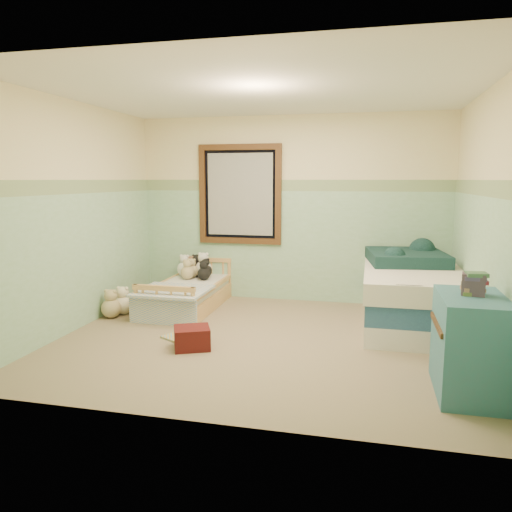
% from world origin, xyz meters
% --- Properties ---
extents(floor, '(4.20, 3.60, 0.02)m').
position_xyz_m(floor, '(0.00, 0.00, -0.01)').
color(floor, '#7B6A51').
rests_on(floor, ground).
extents(ceiling, '(4.20, 3.60, 0.02)m').
position_xyz_m(ceiling, '(0.00, 0.00, 2.51)').
color(ceiling, white).
rests_on(ceiling, wall_back).
extents(wall_back, '(4.20, 0.04, 2.50)m').
position_xyz_m(wall_back, '(0.00, 1.80, 1.25)').
color(wall_back, beige).
rests_on(wall_back, floor).
extents(wall_front, '(4.20, 0.04, 2.50)m').
position_xyz_m(wall_front, '(0.00, -1.80, 1.25)').
color(wall_front, beige).
rests_on(wall_front, floor).
extents(wall_left, '(0.04, 3.60, 2.50)m').
position_xyz_m(wall_left, '(-2.10, 0.00, 1.25)').
color(wall_left, beige).
rests_on(wall_left, floor).
extents(wall_right, '(0.04, 3.60, 2.50)m').
position_xyz_m(wall_right, '(2.10, 0.00, 1.25)').
color(wall_right, beige).
rests_on(wall_right, floor).
extents(wainscot_mint, '(4.20, 0.01, 1.50)m').
position_xyz_m(wainscot_mint, '(0.00, 1.79, 0.75)').
color(wainscot_mint, '#A4D0B3').
rests_on(wainscot_mint, floor).
extents(border_strip, '(4.20, 0.01, 0.15)m').
position_xyz_m(border_strip, '(0.00, 1.79, 1.57)').
color(border_strip, '#456A46').
rests_on(border_strip, wall_back).
extents(window_frame, '(1.16, 0.06, 1.36)m').
position_xyz_m(window_frame, '(-0.70, 1.76, 1.45)').
color(window_frame, '#3D2210').
rests_on(window_frame, wall_back).
extents(window_blinds, '(0.92, 0.01, 1.12)m').
position_xyz_m(window_blinds, '(-0.70, 1.77, 1.45)').
color(window_blinds, beige).
rests_on(window_blinds, window_frame).
extents(toddler_bed_frame, '(0.77, 1.53, 0.20)m').
position_xyz_m(toddler_bed_frame, '(-1.22, 1.05, 0.10)').
color(toddler_bed_frame, tan).
rests_on(toddler_bed_frame, floor).
extents(toddler_mattress, '(0.70, 1.47, 0.12)m').
position_xyz_m(toddler_mattress, '(-1.22, 1.05, 0.26)').
color(toddler_mattress, silver).
rests_on(toddler_mattress, toddler_bed_frame).
extents(patchwork_quilt, '(0.83, 0.77, 0.03)m').
position_xyz_m(patchwork_quilt, '(-1.22, 0.57, 0.33)').
color(patchwork_quilt, '#6F9DDD').
rests_on(patchwork_quilt, toddler_mattress).
extents(plush_bed_brown, '(0.19, 0.19, 0.19)m').
position_xyz_m(plush_bed_brown, '(-1.37, 1.55, 0.41)').
color(plush_bed_brown, brown).
rests_on(plush_bed_brown, toddler_mattress).
extents(plush_bed_white, '(0.23, 0.23, 0.23)m').
position_xyz_m(plush_bed_white, '(-1.17, 1.55, 0.43)').
color(plush_bed_white, white).
rests_on(plush_bed_white, toddler_mattress).
extents(plush_bed_tan, '(0.18, 0.18, 0.18)m').
position_xyz_m(plush_bed_tan, '(-1.32, 1.33, 0.41)').
color(plush_bed_tan, tan).
rests_on(plush_bed_tan, toddler_mattress).
extents(plush_bed_dark, '(0.17, 0.17, 0.17)m').
position_xyz_m(plush_bed_dark, '(-1.09, 1.33, 0.40)').
color(plush_bed_dark, black).
rests_on(plush_bed_dark, toddler_mattress).
extents(plush_floor_cream, '(0.24, 0.24, 0.24)m').
position_xyz_m(plush_floor_cream, '(-1.89, 0.58, 0.12)').
color(plush_floor_cream, '#F1E7C0').
rests_on(plush_floor_cream, floor).
extents(plush_floor_tan, '(0.24, 0.24, 0.24)m').
position_xyz_m(plush_floor_tan, '(-1.95, 0.40, 0.12)').
color(plush_floor_tan, tan).
rests_on(plush_floor_tan, floor).
extents(twin_bed_frame, '(1.02, 2.04, 0.22)m').
position_xyz_m(twin_bed_frame, '(1.55, 0.98, 0.11)').
color(twin_bed_frame, white).
rests_on(twin_bed_frame, floor).
extents(twin_boxspring, '(1.02, 2.04, 0.22)m').
position_xyz_m(twin_boxspring, '(1.55, 0.98, 0.33)').
color(twin_boxspring, navy).
rests_on(twin_boxspring, twin_bed_frame).
extents(twin_mattress, '(1.06, 2.09, 0.22)m').
position_xyz_m(twin_mattress, '(1.55, 0.98, 0.55)').
color(twin_mattress, white).
rests_on(twin_mattress, twin_boxspring).
extents(teal_blanket, '(0.98, 1.03, 0.14)m').
position_xyz_m(teal_blanket, '(1.50, 1.28, 0.73)').
color(teal_blanket, black).
rests_on(teal_blanket, twin_mattress).
extents(dresser, '(0.49, 0.78, 0.78)m').
position_xyz_m(dresser, '(1.85, -0.88, 0.39)').
color(dresser, teal).
rests_on(dresser, floor).
extents(book_stack, '(0.19, 0.16, 0.17)m').
position_xyz_m(book_stack, '(1.85, -0.85, 0.86)').
color(book_stack, brown).
rests_on(book_stack, dresser).
extents(red_pillow, '(0.44, 0.41, 0.21)m').
position_xyz_m(red_pillow, '(-0.61, -0.40, 0.11)').
color(red_pillow, maroon).
rests_on(red_pillow, floor).
extents(floor_book, '(0.31, 0.29, 0.02)m').
position_xyz_m(floor_book, '(-0.90, -0.16, 0.01)').
color(floor_book, orange).
rests_on(floor_book, floor).
extents(extra_plush_0, '(0.21, 0.21, 0.21)m').
position_xyz_m(extra_plush_0, '(-1.28, 1.58, 0.42)').
color(extra_plush_0, black).
rests_on(extra_plush_0, toddler_mattress).
extents(extra_plush_1, '(0.18, 0.18, 0.18)m').
position_xyz_m(extra_plush_1, '(-1.13, 1.51, 0.41)').
color(extra_plush_1, black).
rests_on(extra_plush_1, toddler_mattress).
extents(extra_plush_2, '(0.18, 0.18, 0.18)m').
position_xyz_m(extra_plush_2, '(-1.31, 1.44, 0.41)').
color(extra_plush_2, tan).
rests_on(extra_plush_2, toddler_mattress).
extents(extra_plush_3, '(0.21, 0.21, 0.21)m').
position_xyz_m(extra_plush_3, '(-1.44, 1.52, 0.42)').
color(extra_plush_3, white).
rests_on(extra_plush_3, toddler_mattress).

